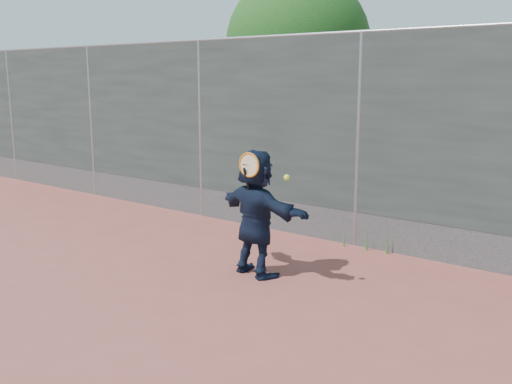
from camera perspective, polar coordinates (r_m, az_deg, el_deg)
The scene contains 6 objects.
ground at distance 5.75m, azimuth -7.05°, elevation -13.29°, with size 80.00×80.00×0.00m, color #9E4C42.
player at distance 6.91m, azimuth 0.00°, elevation -2.11°, with size 1.45×0.46×1.56m, color #121C32.
fence at distance 8.14m, azimuth 10.20°, elevation 5.49°, with size 20.00×0.06×3.03m.
swing_action at distance 6.58m, azimuth -0.35°, elevation 2.46°, with size 0.74×0.16×0.51m.
tree_left at distance 12.18m, azimuth 4.95°, elevation 13.92°, with size 3.15×3.00×4.53m.
weed_clump at distance 8.18m, azimuth 11.31°, elevation -4.87°, with size 0.68×0.07×0.30m.
Camera 1 is at (3.69, -3.71, 2.39)m, focal length 40.00 mm.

